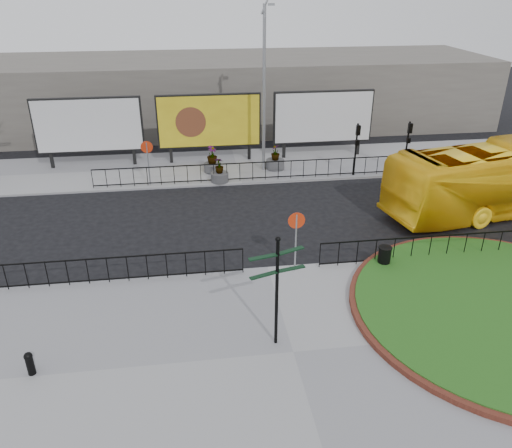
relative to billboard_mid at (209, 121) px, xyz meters
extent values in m
plane|color=black|center=(1.50, -12.97, -2.60)|extent=(90.00, 90.00, 0.00)
cube|color=gray|center=(1.50, -17.97, -2.54)|extent=(30.00, 10.00, 0.12)
cube|color=gray|center=(1.50, -0.97, -2.54)|extent=(44.00, 6.00, 0.12)
cylinder|color=brown|center=(9.00, -16.97, -2.39)|extent=(10.40, 10.40, 0.18)
cylinder|color=#154813|center=(9.00, -16.97, -2.37)|extent=(10.00, 10.00, 0.22)
cylinder|color=gray|center=(-3.50, -3.57, -1.28)|extent=(0.07, 0.07, 2.40)
cylinder|color=#BA2A0C|center=(-3.50, -3.57, -0.33)|extent=(0.64, 0.03, 0.64)
cylinder|color=white|center=(-3.50, -3.55, -0.33)|extent=(0.50, 0.03, 0.50)
cylinder|color=gray|center=(2.50, -13.37, -1.28)|extent=(0.07, 0.07, 2.40)
cylinder|color=#BA2A0C|center=(2.50, -13.37, -0.33)|extent=(0.64, 0.03, 0.64)
cylinder|color=white|center=(2.50, -13.35, -0.33)|extent=(0.50, 0.03, 0.50)
cube|color=black|center=(-9.40, 0.03, -1.98)|extent=(0.18, 0.18, 1.00)
cube|color=black|center=(-4.60, 0.03, -1.98)|extent=(0.18, 0.18, 1.00)
cube|color=black|center=(-7.00, 0.03, 0.02)|extent=(6.20, 0.25, 3.20)
cube|color=silver|center=(-7.00, -0.13, 0.02)|extent=(6.00, 0.06, 3.00)
cube|color=black|center=(-2.40, 0.03, -1.98)|extent=(0.18, 0.18, 1.00)
cube|color=black|center=(2.40, 0.03, -1.98)|extent=(0.18, 0.18, 1.00)
cube|color=black|center=(0.00, 0.03, 0.02)|extent=(6.20, 0.25, 3.20)
cube|color=yellow|center=(0.00, -0.13, 0.02)|extent=(6.00, 0.06, 3.00)
cube|color=black|center=(4.60, 0.03, -1.98)|extent=(0.18, 0.18, 1.00)
cube|color=black|center=(9.40, 0.03, -1.98)|extent=(0.18, 0.18, 1.00)
cube|color=black|center=(7.00, 0.03, 0.02)|extent=(6.20, 0.25, 3.20)
cube|color=silver|center=(7.00, -0.13, 0.02)|extent=(6.00, 0.06, 3.00)
cylinder|color=gray|center=(3.00, -1.97, 2.02)|extent=(0.18, 0.18, 9.00)
cylinder|color=gray|center=(3.00, -1.97, 6.37)|extent=(0.43, 0.10, 0.77)
cube|color=gray|center=(3.35, -1.97, 6.47)|extent=(0.35, 0.15, 0.12)
cylinder|color=black|center=(8.00, -3.57, -0.98)|extent=(0.10, 0.10, 3.00)
cube|color=black|center=(8.00, -3.69, 0.17)|extent=(0.22, 0.18, 0.55)
cube|color=black|center=(8.00, -3.69, -0.53)|extent=(0.20, 0.16, 0.30)
cylinder|color=black|center=(11.00, -3.57, -0.98)|extent=(0.10, 0.10, 3.00)
cube|color=black|center=(11.00, -3.69, 0.17)|extent=(0.22, 0.18, 0.55)
cube|color=black|center=(11.00, -3.69, -0.53)|extent=(0.20, 0.16, 0.30)
cube|color=#67615A|center=(1.50, 9.03, -0.10)|extent=(40.00, 10.00, 5.00)
cylinder|color=black|center=(1.05, -17.46, -0.69)|extent=(0.10, 0.10, 3.58)
sphere|color=black|center=(1.05, -17.46, 1.16)|extent=(0.16, 0.16, 0.16)
cube|color=black|center=(0.61, -17.56, 0.67)|extent=(0.85, 0.34, 0.03)
cube|color=black|center=(1.46, -17.29, 0.67)|extent=(0.84, 0.45, 0.03)
cube|color=black|center=(0.62, -17.60, 0.10)|extent=(0.85, 0.42, 0.03)
cube|color=black|center=(1.48, -17.36, 0.10)|extent=(0.85, 0.34, 0.03)
cylinder|color=black|center=(-6.10, -17.85, -2.17)|extent=(0.22, 0.22, 0.61)
sphere|color=black|center=(-6.10, -17.85, -1.85)|extent=(0.24, 0.24, 0.24)
cylinder|color=black|center=(6.00, -13.57, -2.07)|extent=(0.49, 0.49, 0.82)
cylinder|color=black|center=(6.00, -13.57, -1.64)|extent=(0.53, 0.53, 0.05)
imported|color=yellow|center=(13.73, -8.97, -0.89)|extent=(12.60, 5.28, 3.42)
cylinder|color=#4C4C4F|center=(0.00, -1.97, -2.22)|extent=(0.98, 0.98, 0.51)
imported|color=#154813|center=(0.00, -1.97, -1.45)|extent=(0.81, 0.81, 1.04)
cylinder|color=#4C4C4F|center=(0.30, -3.57, -2.22)|extent=(0.98, 0.98, 0.51)
imported|color=#154813|center=(0.30, -3.57, -1.54)|extent=(0.61, 0.61, 0.86)
cylinder|color=#4C4C4F|center=(3.70, -1.97, -2.20)|extent=(1.07, 1.07, 0.56)
imported|color=#154813|center=(3.70, -1.97, -1.46)|extent=(0.65, 0.65, 0.92)
camera|label=1|loc=(-1.23, -29.52, 7.70)|focal=35.00mm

